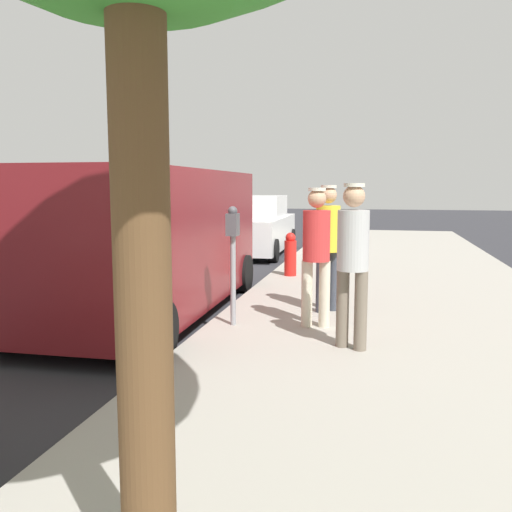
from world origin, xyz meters
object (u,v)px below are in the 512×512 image
at_px(parked_sedan_ahead, 254,227).
at_px(fire_hydrant, 290,255).
at_px(pedestrian_in_gray, 353,254).
at_px(pedestrian_in_yellow, 328,239).
at_px(parked_van, 149,239).
at_px(parking_meter_near, 233,245).
at_px(pedestrian_in_red, 316,248).

relative_size(parked_sedan_ahead, fire_hydrant, 5.17).
xyz_separation_m(pedestrian_in_gray, fire_hydrant, (-1.43, 4.70, -0.62)).
relative_size(pedestrian_in_yellow, parked_sedan_ahead, 0.40).
bearing_deg(parked_van, fire_hydrant, 63.30).
bearing_deg(parking_meter_near, pedestrian_in_red, 7.51).
bearing_deg(pedestrian_in_gray, fire_hydrant, 106.88).
bearing_deg(fire_hydrant, pedestrian_in_gray, -73.12).
xyz_separation_m(parking_meter_near, pedestrian_in_red, (1.04, 0.14, -0.02)).
distance_m(parking_meter_near, fire_hydrant, 4.05).
height_order(parking_meter_near, pedestrian_in_gray, pedestrian_in_gray).
xyz_separation_m(pedestrian_in_gray, parked_van, (-3.03, 1.52, -0.04)).
height_order(pedestrian_in_gray, fire_hydrant, pedestrian_in_gray).
xyz_separation_m(pedestrian_in_red, pedestrian_in_yellow, (0.06, 0.90, 0.02)).
bearing_deg(pedestrian_in_red, parked_sedan_ahead, 108.04).
height_order(parking_meter_near, parked_van, parked_van).
xyz_separation_m(parked_van, fire_hydrant, (1.60, 3.18, -0.59)).
relative_size(pedestrian_in_yellow, parked_van, 0.34).
height_order(pedestrian_in_gray, parked_van, parked_van).
height_order(pedestrian_in_red, pedestrian_in_yellow, pedestrian_in_yellow).
xyz_separation_m(parked_sedan_ahead, fire_hydrant, (1.79, -4.51, -0.18)).
bearing_deg(pedestrian_in_gray, pedestrian_in_yellow, 103.79).
relative_size(pedestrian_in_red, parked_sedan_ahead, 0.39).
height_order(parking_meter_near, parked_sedan_ahead, parking_meter_near).
distance_m(pedestrian_in_red, pedestrian_in_yellow, 0.90).
bearing_deg(pedestrian_in_yellow, parked_van, -175.27).
height_order(parked_van, parked_sedan_ahead, parked_van).
xyz_separation_m(pedestrian_in_gray, pedestrian_in_yellow, (-0.43, 1.74, -0.01)).
height_order(pedestrian_in_red, fire_hydrant, pedestrian_in_red).
height_order(parking_meter_near, pedestrian_in_yellow, pedestrian_in_yellow).
bearing_deg(pedestrian_in_yellow, pedestrian_in_red, -93.89).
bearing_deg(pedestrian_in_red, parked_van, 165.00).
relative_size(pedestrian_in_gray, pedestrian_in_red, 1.03).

